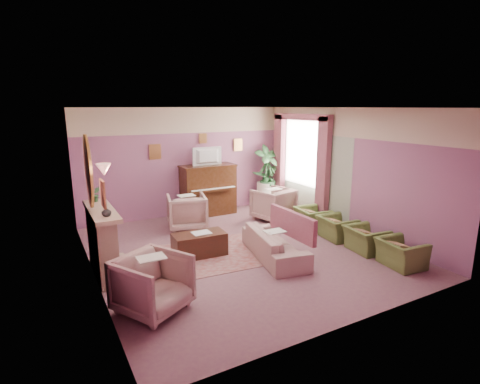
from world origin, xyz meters
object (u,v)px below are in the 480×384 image
piano (208,190)px  floral_armchair_left (187,210)px  olive_chair_d (312,215)px  coffee_table (199,244)px  floral_armchair_right (273,203)px  olive_chair_c (337,224)px  floral_armchair_front (153,281)px  side_table (266,194)px  television (208,155)px  olive_chair_a (401,249)px  sofa (275,239)px  olive_chair_b (366,235)px

piano → floral_armchair_left: (-0.94, -0.86, -0.20)m
olive_chair_d → coffee_table: bearing=-175.1°
floral_armchair_right → olive_chair_c: (0.42, -1.84, -0.12)m
olive_chair_d → floral_armchair_front: bearing=-157.4°
floral_armchair_left → floral_armchair_front: (-1.74, -3.23, 0.00)m
olive_chair_d → side_table: size_ratio=1.08×
floral_armchair_left → olive_chair_c: size_ratio=1.19×
television → side_table: size_ratio=1.14×
floral_armchair_left → coffee_table: bearing=-103.2°
coffee_table → side_table: bearing=38.7°
television → olive_chair_a: bearing=-70.6°
television → floral_armchair_right: 2.07m
piano → olive_chair_a: size_ratio=1.85×
floral_armchair_front → floral_armchair_left: bearing=61.7°
piano → olive_chair_d: (1.65, -2.28, -0.32)m
piano → olive_chair_c: 3.53m
floral_armchair_left → floral_armchair_right: size_ratio=1.00×
coffee_table → olive_chair_a: bearing=-36.5°
floral_armchair_right → floral_armchair_front: 4.82m
coffee_table → floral_armchair_right: floral_armchair_right is taller
sofa → floral_armchair_right: floral_armchair_right is taller
piano → olive_chair_c: (1.65, -3.10, -0.32)m
olive_chair_b → olive_chair_c: 0.82m
piano → television: television is taller
olive_chair_c → olive_chair_d: same height
floral_armchair_front → olive_chair_d: size_ratio=1.19×
floral_armchair_right → olive_chair_b: floral_armchair_right is taller
sofa → olive_chair_c: size_ratio=2.41×
television → floral_armchair_right: television is taller
olive_chair_a → side_table: 4.71m
floral_armchair_right → olive_chair_b: 2.70m
floral_armchair_left → side_table: (2.73, 0.82, -0.10)m
coffee_table → piano: bearing=62.3°
floral_armchair_front → olive_chair_c: 4.44m
olive_chair_d → television: bearing=126.4°
television → coffee_table: 3.14m
olive_chair_c → side_table: bearing=87.5°
piano → coffee_table: piano is taller
olive_chair_a → olive_chair_b: size_ratio=1.00×
television → olive_chair_d: bearing=-53.6°
floral_armchair_right → floral_armchair_front: (-3.91, -2.82, 0.00)m
coffee_table → olive_chair_b: size_ratio=1.32×
piano → olive_chair_d: size_ratio=1.85×
olive_chair_d → sofa: bearing=-149.9°
television → olive_chair_d: television is taller
piano → coffee_table: bearing=-117.7°
sofa → olive_chair_d: 2.04m
olive_chair_b → olive_chair_a: bearing=-90.0°
television → olive_chair_b: bearing=-66.9°
television → olive_chair_a: size_ratio=1.06×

